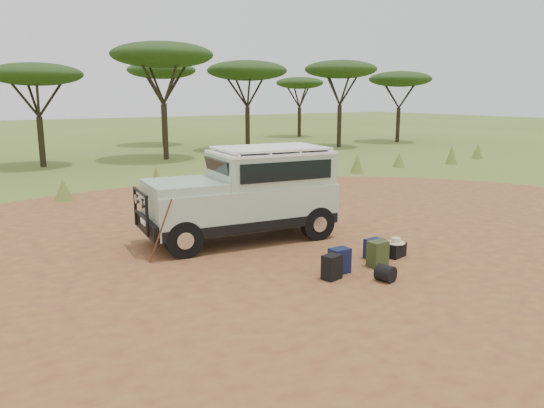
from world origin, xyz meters
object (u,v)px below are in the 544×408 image
hard_case (395,250)px  duffel_navy (374,249)px  backpack_black (332,267)px  walking_staff (161,231)px  backpack_olive (378,254)px  safari_vehicle (247,196)px  backpack_navy (339,261)px

hard_case → duffel_navy: bearing=147.6°
duffel_navy → backpack_black: bearing=-163.4°
walking_staff → backpack_olive: (3.51, -2.53, -0.41)m
backpack_olive → hard_case: 0.82m
backpack_black → duffel_navy: size_ratio=1.12×
safari_vehicle → backpack_navy: 3.18m
hard_case → backpack_olive: bearing=-173.6°
backpack_black → safari_vehicle: bearing=75.9°
backpack_navy → duffel_navy: (1.21, 0.32, -0.04)m
safari_vehicle → hard_case: bearing=-49.7°
walking_staff → duffel_navy: size_ratio=3.43×
safari_vehicle → backpack_black: safari_vehicle is taller
backpack_black → backpack_navy: (0.34, 0.19, 0.01)m
safari_vehicle → walking_staff: 2.49m
safari_vehicle → backpack_navy: size_ratio=9.41×
backpack_olive → hard_case: backpack_olive is taller
walking_staff → backpack_navy: walking_staff is taller
safari_vehicle → duffel_navy: 3.22m
safari_vehicle → backpack_black: (-0.10, -3.25, -0.81)m
safari_vehicle → hard_case: size_ratio=10.88×
backpack_black → duffel_navy: bearing=5.7°
backpack_black → duffel_navy: backpack_black is taller
walking_staff → backpack_navy: 3.59m
safari_vehicle → hard_case: 3.59m
safari_vehicle → backpack_navy: safari_vehicle is taller
walking_staff → duffel_navy: 4.39m
walking_staff → backpack_olive: walking_staff is taller
duffel_navy → safari_vehicle: bearing=116.3°
backpack_black → backpack_navy: 0.39m
backpack_black → backpack_olive: size_ratio=0.89×
walking_staff → backpack_olive: size_ratio=2.74×
safari_vehicle → backpack_black: size_ratio=9.89×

